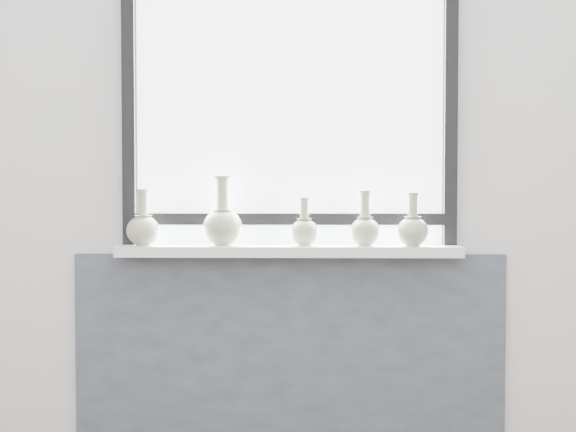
{
  "coord_description": "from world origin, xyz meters",
  "views": [
    {
      "loc": [
        0.06,
        -1.37,
        1.13
      ],
      "look_at": [
        0.0,
        1.55,
        1.02
      ],
      "focal_mm": 50.0,
      "sensor_mm": 36.0,
      "label": 1
    }
  ],
  "objects_px": {
    "vase_b": "(223,223)",
    "vase_c": "(304,230)",
    "vase_e": "(413,229)",
    "vase_a": "(143,228)",
    "windowsill": "(289,251)",
    "vase_d": "(365,228)"
  },
  "relations": [
    {
      "from": "vase_b",
      "to": "vase_c",
      "type": "relative_size",
      "value": 1.44
    },
    {
      "from": "vase_c",
      "to": "vase_e",
      "type": "xyz_separation_m",
      "value": [
        0.41,
        -0.03,
        0.0
      ]
    },
    {
      "from": "vase_c",
      "to": "vase_e",
      "type": "relative_size",
      "value": 0.91
    },
    {
      "from": "vase_a",
      "to": "vase_c",
      "type": "xyz_separation_m",
      "value": [
        0.62,
        0.02,
        -0.01
      ]
    },
    {
      "from": "windowsill",
      "to": "vase_c",
      "type": "xyz_separation_m",
      "value": [
        0.06,
        -0.0,
        0.08
      ]
    },
    {
      "from": "windowsill",
      "to": "vase_e",
      "type": "xyz_separation_m",
      "value": [
        0.47,
        -0.03,
        0.09
      ]
    },
    {
      "from": "windowsill",
      "to": "vase_b",
      "type": "bearing_deg",
      "value": -178.91
    },
    {
      "from": "vase_a",
      "to": "vase_e",
      "type": "bearing_deg",
      "value": -0.24
    },
    {
      "from": "vase_b",
      "to": "vase_d",
      "type": "distance_m",
      "value": 0.55
    },
    {
      "from": "windowsill",
      "to": "vase_c",
      "type": "bearing_deg",
      "value": -3.97
    },
    {
      "from": "vase_b",
      "to": "vase_e",
      "type": "xyz_separation_m",
      "value": [
        0.73,
        -0.02,
        -0.02
      ]
    },
    {
      "from": "vase_b",
      "to": "windowsill",
      "type": "bearing_deg",
      "value": 1.09
    },
    {
      "from": "vase_b",
      "to": "vase_c",
      "type": "height_order",
      "value": "vase_b"
    },
    {
      "from": "vase_d",
      "to": "windowsill",
      "type": "bearing_deg",
      "value": 178.25
    },
    {
      "from": "windowsill",
      "to": "vase_c",
      "type": "height_order",
      "value": "vase_c"
    },
    {
      "from": "windowsill",
      "to": "vase_c",
      "type": "distance_m",
      "value": 0.1
    },
    {
      "from": "windowsill",
      "to": "vase_e",
      "type": "distance_m",
      "value": 0.48
    },
    {
      "from": "vase_c",
      "to": "vase_e",
      "type": "height_order",
      "value": "vase_e"
    },
    {
      "from": "vase_a",
      "to": "vase_b",
      "type": "xyz_separation_m",
      "value": [
        0.3,
        0.02,
        0.02
      ]
    },
    {
      "from": "vase_d",
      "to": "vase_e",
      "type": "xyz_separation_m",
      "value": [
        0.18,
        -0.02,
        -0.0
      ]
    },
    {
      "from": "windowsill",
      "to": "vase_a",
      "type": "xyz_separation_m",
      "value": [
        -0.56,
        -0.03,
        0.09
      ]
    },
    {
      "from": "windowsill",
      "to": "vase_d",
      "type": "distance_m",
      "value": 0.31
    }
  ]
}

